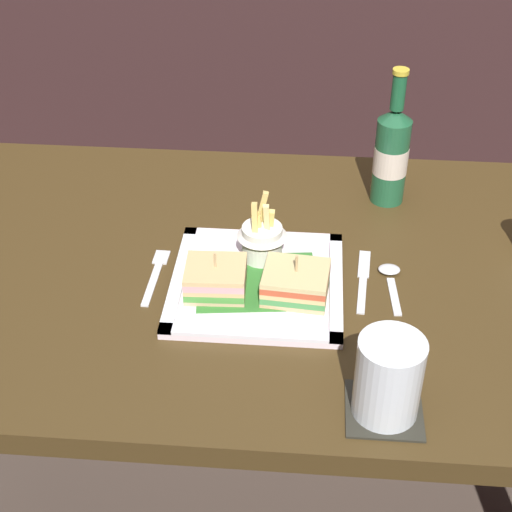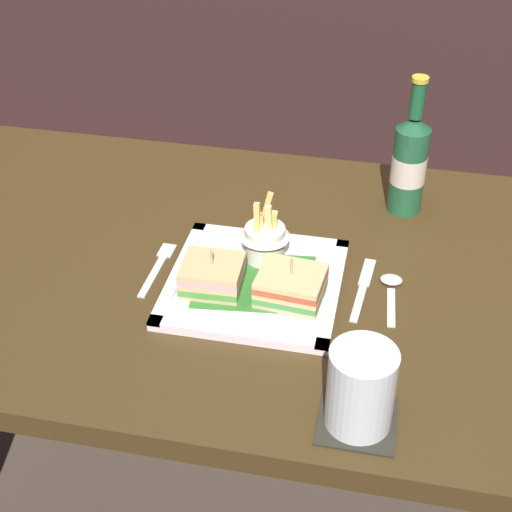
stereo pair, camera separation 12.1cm
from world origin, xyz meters
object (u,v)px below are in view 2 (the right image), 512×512
object	(u,v)px
sandwich_half_left	(212,276)
knife	(363,286)
water_glass	(360,393)
spoon	(391,286)
sandwich_half_right	(291,286)
dining_table	(257,320)
fork	(158,266)
square_plate	(255,284)
fries_cup	(265,236)
beer_bottle	(409,162)

from	to	relation	value
sandwich_half_left	knife	distance (m)	0.24
water_glass	spoon	size ratio (longest dim) A/B	0.95
sandwich_half_right	knife	distance (m)	0.13
dining_table	spoon	distance (m)	0.25
fork	knife	world-z (taller)	same
knife	square_plate	bearing A→B (deg)	-168.37
square_plate	water_glass	world-z (taller)	water_glass
square_plate	fries_cup	xyz separation A→B (m)	(0.00, 0.06, 0.05)
dining_table	sandwich_half_right	world-z (taller)	sandwich_half_right
sandwich_half_right	water_glass	bearing A→B (deg)	-60.37
dining_table	fork	xyz separation A→B (m)	(-0.16, -0.03, 0.12)
dining_table	sandwich_half_right	xyz separation A→B (m)	(0.07, -0.08, 0.15)
fries_cup	fork	xyz separation A→B (m)	(-0.17, -0.05, -0.05)
sandwich_half_left	fries_cup	distance (m)	0.11
square_plate	water_glass	size ratio (longest dim) A/B	2.31
sandwich_half_right	spoon	xyz separation A→B (m)	(0.15, 0.06, -0.03)
beer_bottle	spoon	bearing A→B (deg)	-91.52
square_plate	fries_cup	world-z (taller)	fries_cup
fries_cup	knife	bearing A→B (deg)	-10.57
sandwich_half_left	sandwich_half_right	bearing A→B (deg)	0.00
water_glass	spoon	bearing A→B (deg)	85.01
sandwich_half_right	knife	xyz separation A→B (m)	(0.11, 0.06, -0.03)
square_plate	knife	world-z (taller)	square_plate
beer_bottle	spoon	world-z (taller)	beer_bottle
fries_cup	spoon	bearing A→B (deg)	-7.38
sandwich_half_right	fork	size ratio (longest dim) A/B	0.73
square_plate	fork	world-z (taller)	square_plate
sandwich_half_left	spoon	distance (m)	0.28
sandwich_half_right	spoon	size ratio (longest dim) A/B	0.86
spoon	water_glass	bearing A→B (deg)	-94.99
sandwich_half_right	water_glass	size ratio (longest dim) A/B	0.91
square_plate	knife	bearing A→B (deg)	11.63
fries_cup	fork	world-z (taller)	fries_cup
beer_bottle	spoon	size ratio (longest dim) A/B	2.08
beer_bottle	water_glass	world-z (taller)	beer_bottle
sandwich_half_left	water_glass	xyz separation A→B (m)	(0.25, -0.22, 0.02)
sandwich_half_right	knife	size ratio (longest dim) A/B	0.65
beer_bottle	spoon	distance (m)	0.25
dining_table	fries_cup	size ratio (longest dim) A/B	12.30
sandwich_half_left	fries_cup	world-z (taller)	fries_cup
dining_table	spoon	world-z (taller)	spoon
dining_table	knife	bearing A→B (deg)	-6.55
knife	spoon	xyz separation A→B (m)	(0.04, 0.00, 0.00)
beer_bottle	knife	xyz separation A→B (m)	(-0.05, -0.24, -0.09)
sandwich_half_left	fork	bearing A→B (deg)	156.11
fork	spoon	world-z (taller)	spoon
dining_table	water_glass	world-z (taller)	water_glass
beer_bottle	fries_cup	bearing A→B (deg)	-135.22
water_glass	dining_table	bearing A→B (deg)	122.80
sandwich_half_right	spoon	distance (m)	0.16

